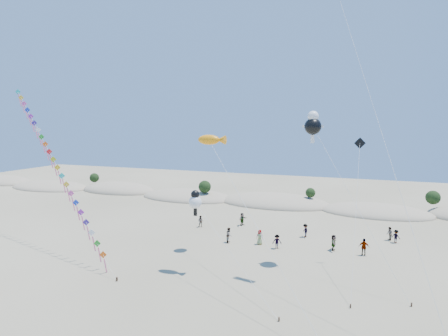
% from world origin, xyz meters
% --- Properties ---
extents(dune_ridge, '(145.30, 11.49, 5.57)m').
position_xyz_m(dune_ridge, '(1.06, 45.14, 0.11)').
color(dune_ridge, gray).
rests_on(dune_ridge, ground).
extents(kite_train, '(22.84, 10.94, 18.40)m').
position_xyz_m(kite_train, '(-17.91, 15.50, 9.50)').
color(kite_train, '#3F2D1E').
rests_on(kite_train, ground).
extents(fish_kite, '(13.12, 11.16, 12.60)m').
position_xyz_m(fish_kite, '(0.94, 15.05, 12.09)').
color(fish_kite, '#3F2D1E').
rests_on(fish_kite, ground).
extents(cartoon_kite_low, '(12.30, 12.18, 6.55)m').
position_xyz_m(cartoon_kite_low, '(-2.80, 19.47, 5.40)').
color(cartoon_kite_low, '#3F2D1E').
rests_on(cartoon_kite_low, ground).
extents(cartoon_kite_high, '(9.46, 7.48, 14.79)m').
position_xyz_m(cartoon_kite_high, '(9.19, 20.19, 13.48)').
color(cartoon_kite_high, '#3F2D1E').
rests_on(cartoon_kite_high, ground).
extents(dark_kite, '(1.08, 10.63, 12.26)m').
position_xyz_m(dark_kite, '(13.40, 19.60, 8.82)').
color(dark_kite, '#3F2D1E').
rests_on(dark_kite, ground).
extents(beachgoers, '(32.83, 8.81, 1.80)m').
position_xyz_m(beachgoers, '(8.52, 26.59, 0.82)').
color(beachgoers, slate).
rests_on(beachgoers, ground).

